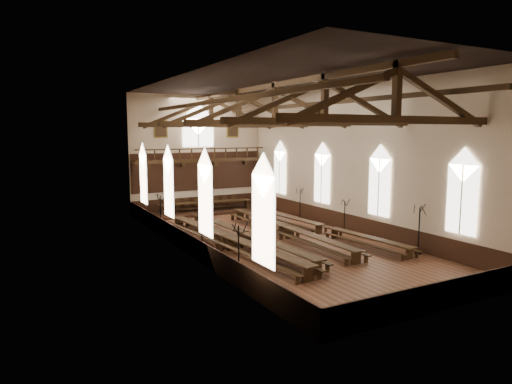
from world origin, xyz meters
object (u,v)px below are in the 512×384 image
at_px(refectory_row_d, 326,229).
at_px(candelabrum_left_far, 161,220).
at_px(high_table, 205,203).
at_px(candelabrum_left_near, 239,264).
at_px(candelabrum_right_mid, 344,222).
at_px(refectory_row_a, 229,239).
at_px(candelabrum_left_mid, 202,243).
at_px(refectory_row_b, 245,235).
at_px(refectory_row_c, 286,229).
at_px(candelabrum_right_near, 419,239).
at_px(candelabrum_right_far, 300,209).
at_px(dais, 205,212).

height_order(refectory_row_d, candelabrum_left_far, candelabrum_left_far).
height_order(refectory_row_d, high_table, high_table).
height_order(candelabrum_left_near, candelabrum_right_mid, candelabrum_left_near).
bearing_deg(candelabrum_left_near, candelabrum_left_far, 90.00).
xyz_separation_m(refectory_row_a, candelabrum_right_mid, (8.99, 0.40, 0.10)).
height_order(refectory_row_a, candelabrum_left_far, candelabrum_left_far).
xyz_separation_m(candelabrum_left_near, candelabrum_left_mid, (-0.00, 4.52, -0.03)).
bearing_deg(candelabrum_left_mid, refectory_row_b, 24.99).
height_order(refectory_row_b, refectory_row_c, same).
distance_m(high_table, candelabrum_right_near, 18.88).
bearing_deg(refectory_row_a, high_table, 74.19).
bearing_deg(candelabrum_left_mid, candelabrum_left_far, 90.00).
distance_m(refectory_row_c, candelabrum_right_far, 6.57).
distance_m(refectory_row_c, candelabrum_left_far, 8.78).
xyz_separation_m(refectory_row_b, candelabrum_left_mid, (-3.48, -1.62, 0.25)).
height_order(candelabrum_right_near, candelabrum_right_far, candelabrum_right_near).
bearing_deg(candelabrum_right_far, candelabrum_left_near, -134.22).
bearing_deg(candelabrum_right_mid, high_table, 115.94).
height_order(refectory_row_c, candelabrum_left_far, candelabrum_left_far).
distance_m(refectory_row_a, candelabrum_left_mid, 2.35).
height_order(refectory_row_b, refectory_row_d, refectory_row_b).
bearing_deg(high_table, candelabrum_right_near, -72.71).
bearing_deg(refectory_row_c, refectory_row_d, -22.14).
relative_size(refectory_row_b, candelabrum_left_near, 5.27).
distance_m(refectory_row_a, refectory_row_c, 4.72).
relative_size(refectory_row_c, candelabrum_right_near, 5.18).
relative_size(candelabrum_left_near, candelabrum_left_mid, 1.03).
relative_size(refectory_row_b, candelabrum_right_far, 5.98).
bearing_deg(candelabrum_left_near, refectory_row_a, 69.16).
distance_m(refectory_row_d, candelabrum_left_near, 10.74).
xyz_separation_m(high_table, candelabrum_left_mid, (-5.49, -12.95, -0.03)).
bearing_deg(refectory_row_a, dais, 74.19).
bearing_deg(candelabrum_left_near, candelabrum_right_near, -2.86).
relative_size(refectory_row_c, candelabrum_right_far, 5.96).
bearing_deg(refectory_row_b, candelabrum_right_near, -41.32).
bearing_deg(high_table, candelabrum_left_far, -135.87).
relative_size(refectory_row_a, candelabrum_left_far, 5.70).
bearing_deg(refectory_row_b, refectory_row_d, -6.44).
relative_size(refectory_row_b, candelabrum_left_far, 5.55).
bearing_deg(candelabrum_left_far, candelabrum_right_mid, -29.23).
distance_m(refectory_row_a, refectory_row_b, 1.50).
xyz_separation_m(refectory_row_c, refectory_row_d, (2.50, -1.02, -0.06)).
bearing_deg(candelabrum_left_far, dais, 44.13).
relative_size(refectory_row_a, dais, 1.33).
bearing_deg(dais, candelabrum_right_near, -72.71).
xyz_separation_m(refectory_row_c, candelabrum_right_mid, (4.37, -0.58, 0.13)).
relative_size(refectory_row_d, high_table, 1.72).
distance_m(refectory_row_a, dais, 12.42).
relative_size(candelabrum_left_far, candelabrum_right_near, 0.94).
xyz_separation_m(refectory_row_a, candelabrum_left_near, (-2.11, -5.53, 0.25)).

